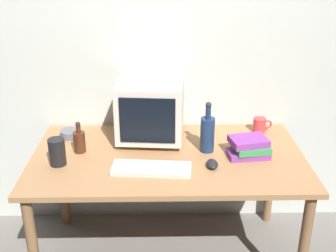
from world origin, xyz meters
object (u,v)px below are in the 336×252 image
bottle_short (79,141)px  metal_canister (57,152)px  book_stack (249,147)px  cd_spindle (70,134)px  mug (260,125)px  crt_monitor (151,109)px  computer_mouse (212,164)px  bottle_tall (207,133)px  keyboard (151,169)px

bottle_short → metal_canister: (-0.09, -0.15, 0.01)m
book_stack → metal_canister: (-1.06, -0.08, 0.02)m
cd_spindle → metal_canister: bearing=-89.9°
bottle_short → cd_spindle: size_ratio=1.56×
bottle_short → mug: bottle_short is taller
crt_monitor → bottle_short: size_ratio=2.22×
crt_monitor → bottle_short: (-0.41, -0.17, -0.12)m
computer_mouse → bottle_tall: size_ratio=0.33×
mug → keyboard: bearing=-144.4°
computer_mouse → metal_canister: 0.84m
metal_canister → crt_monitor: bearing=32.3°
crt_monitor → book_stack: size_ratio=1.73×
bottle_short → mug: bearing=13.3°
crt_monitor → mug: 0.71m
keyboard → bottle_tall: bottle_tall is taller
crt_monitor → mug: bearing=7.4°
keyboard → mug: size_ratio=3.50×
computer_mouse → bottle_short: (-0.74, 0.19, 0.05)m
keyboard → metal_canister: metal_canister is taller
book_stack → metal_canister: 1.06m
computer_mouse → mug: bearing=51.9°
bottle_short → metal_canister: size_ratio=1.25×
keyboard → metal_canister: size_ratio=2.80×
bottle_short → keyboard: bearing=-28.8°
bottle_short → mug: 1.12m
bottle_tall → bottle_short: 0.73m
crt_monitor → keyboard: bearing=-89.0°
computer_mouse → cd_spindle: size_ratio=0.83×
bottle_tall → cd_spindle: (-0.83, 0.20, -0.09)m
mug → cd_spindle: (-1.19, -0.06, -0.02)m
keyboard → cd_spindle: size_ratio=3.50×
computer_mouse → metal_canister: (-0.84, 0.05, 0.06)m
keyboard → mug: (0.68, 0.49, 0.03)m
keyboard → metal_canister: 0.52m
mug → cd_spindle: mug is taller
computer_mouse → bottle_short: bearing=165.1°
computer_mouse → metal_canister: bearing=176.6°
crt_monitor → keyboard: crt_monitor is taller
cd_spindle → metal_canister: metal_canister is taller
crt_monitor → book_stack: crt_monitor is taller
computer_mouse → mug: (0.35, 0.45, 0.03)m
keyboard → book_stack: book_stack is taller
crt_monitor → bottle_short: crt_monitor is taller
bottle_tall → metal_canister: size_ratio=2.01×
bottle_short → computer_mouse: bearing=-14.7°
computer_mouse → mug: 0.57m
bottle_short → cd_spindle: bottle_short is taller
keyboard → bottle_short: bottle_short is taller
cd_spindle → metal_canister: 0.35m
computer_mouse → keyboard: bearing=-174.3°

